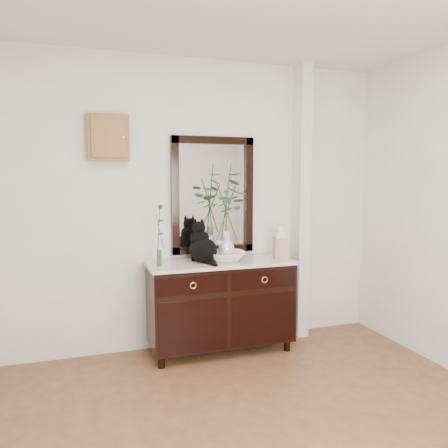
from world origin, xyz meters
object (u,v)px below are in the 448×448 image
object	(u,v)px
sideboard	(221,301)
cat	(203,242)
lotus_bowl	(226,256)
ginger_jar	(280,242)

from	to	relation	value
sideboard	cat	size ratio (longest dim) A/B	3.55
cat	lotus_bowl	bearing A→B (deg)	-19.92
cat	sideboard	bearing A→B (deg)	-16.78
cat	lotus_bowl	distance (m)	0.26
cat	ginger_jar	distance (m)	0.74
lotus_bowl	sideboard	bearing A→B (deg)	167.09
cat	lotus_bowl	size ratio (longest dim) A/B	1.06
cat	ginger_jar	world-z (taller)	cat
sideboard	cat	bearing A→B (deg)	-179.67
sideboard	lotus_bowl	xyz separation A→B (m)	(0.05, -0.01, 0.42)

